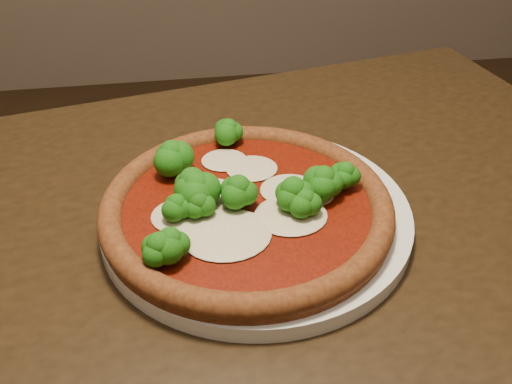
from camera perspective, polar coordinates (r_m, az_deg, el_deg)
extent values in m
cube|color=black|center=(0.62, -4.27, -6.19)|extent=(1.23, 0.93, 0.04)
cylinder|color=black|center=(1.26, 14.70, -4.22)|extent=(0.06, 0.06, 0.71)
cylinder|color=silver|center=(0.62, 0.00, -2.29)|extent=(0.34, 0.34, 0.02)
cylinder|color=brown|center=(0.61, -0.93, -1.86)|extent=(0.30, 0.30, 0.01)
torus|color=brown|center=(0.60, -0.94, -1.33)|extent=(0.31, 0.31, 0.03)
cylinder|color=#6B1205|center=(0.60, -0.94, -1.29)|extent=(0.26, 0.26, 0.00)
ellipsoid|color=beige|center=(0.56, -3.00, -4.23)|extent=(0.09, 0.08, 0.01)
ellipsoid|color=beige|center=(0.58, 3.50, -2.32)|extent=(0.08, 0.07, 0.01)
ellipsoid|color=beige|center=(0.65, -0.43, 2.39)|extent=(0.06, 0.05, 0.00)
ellipsoid|color=beige|center=(0.62, 3.40, 0.26)|extent=(0.07, 0.06, 0.01)
ellipsoid|color=beige|center=(0.61, -4.68, -0.23)|extent=(0.07, 0.06, 0.01)
ellipsoid|color=beige|center=(0.59, -7.18, -2.30)|extent=(0.07, 0.06, 0.01)
ellipsoid|color=beige|center=(0.67, -3.20, 3.21)|extent=(0.05, 0.05, 0.00)
ellipsoid|color=beige|center=(0.61, 5.64, -0.24)|extent=(0.05, 0.04, 0.00)
ellipsoid|color=#238114|center=(0.59, -6.39, 0.94)|extent=(0.05, 0.05, 0.04)
ellipsoid|color=#238114|center=(0.53, -8.57, -4.90)|extent=(0.04, 0.04, 0.03)
ellipsoid|color=#238114|center=(0.52, -9.65, -5.40)|extent=(0.04, 0.04, 0.03)
ellipsoid|color=#238114|center=(0.57, -5.77, -1.05)|extent=(0.04, 0.04, 0.03)
ellipsoid|color=#238114|center=(0.58, -1.77, 0.33)|extent=(0.04, 0.04, 0.04)
ellipsoid|color=#238114|center=(0.58, -5.93, 0.43)|extent=(0.05, 0.05, 0.04)
ellipsoid|color=#238114|center=(0.64, -8.41, 3.71)|extent=(0.05, 0.05, 0.04)
ellipsoid|color=#238114|center=(0.60, 6.76, 1.22)|extent=(0.05, 0.05, 0.04)
ellipsoid|color=#238114|center=(0.62, 8.93, 1.91)|extent=(0.04, 0.04, 0.03)
ellipsoid|color=#238114|center=(0.57, 4.91, -0.87)|extent=(0.04, 0.04, 0.03)
ellipsoid|color=#238114|center=(0.57, -7.91, -1.29)|extent=(0.03, 0.03, 0.03)
ellipsoid|color=#238114|center=(0.69, -2.78, 6.27)|extent=(0.04, 0.04, 0.03)
ellipsoid|color=#238114|center=(0.58, 3.74, 0.09)|extent=(0.05, 0.05, 0.04)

